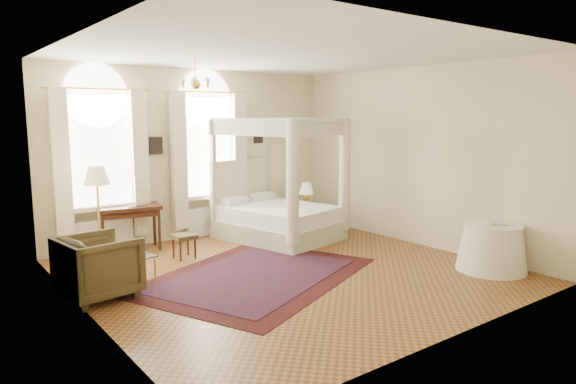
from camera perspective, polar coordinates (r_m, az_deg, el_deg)
name	(u,v)px	position (r m, az deg, el deg)	size (l,w,h in m)	color
ground	(288,271)	(8.09, -0.02, -8.79)	(6.00, 6.00, 0.00)	brown
room_walls	(288,144)	(7.74, -0.02, 5.36)	(6.00, 6.00, 6.00)	beige
window_left	(101,169)	(9.49, -20.03, 2.45)	(1.62, 0.27, 3.29)	silver
window_right	(209,162)	(10.30, -8.79, 3.29)	(1.62, 0.27, 3.29)	silver
chandelier	(195,83)	(8.28, -10.25, 11.85)	(0.51, 0.45, 0.50)	gold
wall_pictures	(201,142)	(10.31, -9.65, 5.52)	(2.54, 0.03, 0.39)	black
canopy_bed	(279,212)	(10.06, -0.95, -2.20)	(2.21, 2.51, 2.36)	#BBC09C
nightstand	(303,216)	(10.98, 1.69, -2.73)	(0.37, 0.34, 0.54)	#391C0F
nightstand_lamp	(306,190)	(10.95, 2.06, 0.26)	(0.31, 0.31, 0.46)	gold
writing_desk	(129,212)	(9.56, -17.24, -2.18)	(1.18, 0.77, 0.81)	#391C0F
laptop	(137,205)	(9.49, -16.44, -1.42)	(0.32, 0.21, 0.03)	black
stool	(184,238)	(8.88, -11.48, -5.07)	(0.36, 0.36, 0.42)	#43381C
armchair	(99,266)	(7.30, -20.30, -7.77)	(0.90, 0.93, 0.85)	#42361C
coffee_table	(133,260)	(7.75, -16.82, -7.19)	(0.65, 0.52, 0.39)	white
floor_lamp	(97,180)	(8.73, -20.47, 1.21)	(0.41, 0.41, 1.61)	gold
oriental_rug	(256,276)	(7.86, -3.61, -9.26)	(4.18, 3.67, 0.01)	#410F0F
side_table	(492,248)	(8.66, 21.72, -5.78)	(1.07, 1.07, 0.73)	silver
book	(499,225)	(8.52, 22.38, -3.40)	(0.18, 0.24, 0.02)	black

